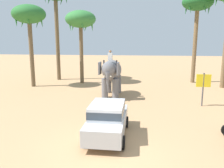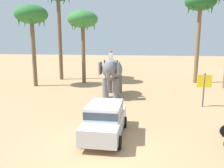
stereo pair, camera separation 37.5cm
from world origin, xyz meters
TOP-DOWN VIEW (x-y plane):
  - ground_plane at (0.00, 0.00)m, footprint 120.00×120.00m
  - car_sedan_foreground at (-0.29, 1.26)m, footprint 1.90×4.11m
  - elephant_with_mahout at (-1.11, 9.57)m, footprint 1.69×3.89m
  - palm_tree_behind_elephant at (-5.01, 15.01)m, footprint 3.20×3.20m
  - palm_tree_far_back at (7.13, 16.73)m, footprint 3.20×3.20m
  - palm_tree_leaning_seaward at (-9.48, 12.57)m, footprint 3.20×3.20m
  - signboard_yellow at (5.72, 7.27)m, footprint 1.00×0.10m

SIDE VIEW (x-z plane):
  - ground_plane at x=0.00m, z-range 0.00..0.00m
  - car_sedan_foreground at x=-0.29m, z-range 0.08..1.78m
  - signboard_yellow at x=5.72m, z-range 0.49..2.89m
  - elephant_with_mahout at x=-1.11m, z-range 0.05..3.93m
  - palm_tree_behind_elephant at x=-5.01m, z-range 2.74..10.44m
  - palm_tree_leaning_seaward at x=-9.48m, z-range 2.88..10.88m
  - palm_tree_far_back at x=7.13m, z-range 3.49..12.95m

